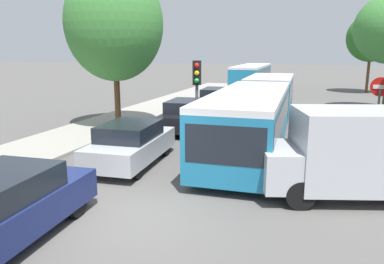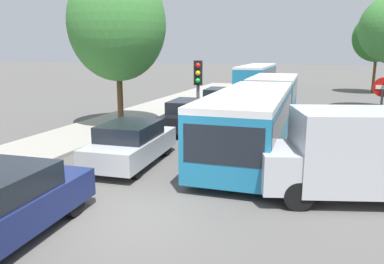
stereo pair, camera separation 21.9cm
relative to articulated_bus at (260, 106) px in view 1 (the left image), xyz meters
The scene contains 13 objects.
ground_plane 9.80m from the articulated_bus, 99.54° to the right, with size 200.00×200.00×0.00m, color #565451.
kerb_strip_left 9.34m from the articulated_bus, 146.50° to the left, with size 3.20×39.35×0.14m, color #9E998E.
articulated_bus is the anchor object (origin of this frame).
city_bus_rear 20.09m from the articulated_bus, 100.02° to the left, with size 2.63×11.16×2.39m.
queued_car_navy 11.83m from the articulated_bus, 107.18° to the right, with size 2.02×4.30×1.46m.
queued_car_silver 6.79m from the articulated_bus, 120.77° to the right, with size 1.98×4.23×1.44m.
queued_car_black 3.44m from the articulated_bus, behind, with size 2.04×4.36×1.48m.
queued_car_green 6.43m from the articulated_bus, 121.21° to the left, with size 2.09×4.46×1.52m.
white_van 7.46m from the articulated_bus, 60.82° to the right, with size 5.34×3.26×2.31m.
traffic_light 3.95m from the articulated_bus, 121.13° to the right, with size 0.37×0.39×3.40m.
no_entry_sign 4.85m from the articulated_bus, 19.54° to the right, with size 0.70×0.08×2.82m.
tree_left_mid 7.84m from the articulated_bus, behind, with size 4.64×4.64×7.69m.
tree_right_far 21.70m from the articulated_bus, 71.43° to the left, with size 4.21×4.21×6.97m.
Camera 1 is at (3.82, -7.13, 3.77)m, focal length 35.00 mm.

